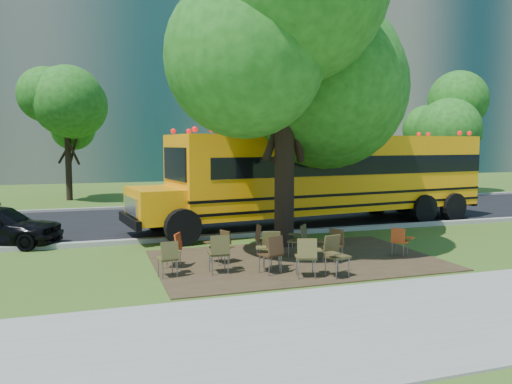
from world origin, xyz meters
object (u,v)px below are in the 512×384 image
object	(u,v)px
school_bus	(330,174)
chair_4	(307,253)
chair_5	(335,252)
chair_10	(263,238)
chair_1	(220,250)
chair_2	(273,251)
chair_0	(169,255)
chair_8	(174,247)
chair_11	(299,237)
chair_9	(221,244)
chair_3	(270,247)
main_tree	(285,47)
chair_7	(400,239)
chair_6	(333,242)

from	to	relation	value
school_bus	chair_4	size ratio (longest dim) A/B	14.68
chair_5	chair_10	bearing A→B (deg)	-81.74
chair_1	chair_2	world-z (taller)	chair_1
chair_0	chair_8	size ratio (longest dim) A/B	0.98
chair_8	chair_10	bearing A→B (deg)	-55.49
chair_2	chair_11	xyz separation A→B (m)	(1.21, 1.32, -0.01)
chair_8	chair_9	world-z (taller)	chair_8
chair_3	chair_10	distance (m)	1.28
main_tree	chair_3	size ratio (longest dim) A/B	10.18
school_bus	chair_3	bearing A→B (deg)	-135.45
school_bus	chair_11	distance (m)	5.84
chair_9	chair_11	xyz separation A→B (m)	(2.06, -0.02, 0.04)
main_tree	chair_11	size ratio (longest dim) A/B	10.47
chair_2	chair_7	world-z (taller)	chair_2
chair_2	chair_6	xyz separation A→B (m)	(1.79, 0.58, -0.03)
chair_0	main_tree	bearing A→B (deg)	23.63
chair_7	chair_3	bearing A→B (deg)	-122.26
chair_11	chair_6	bearing A→B (deg)	-103.55
main_tree	chair_8	bearing A→B (deg)	-155.19
chair_10	chair_0	bearing A→B (deg)	-58.48
chair_2	chair_3	xyz separation A→B (m)	(0.06, 0.33, 0.01)
chair_5	chair_8	distance (m)	3.76
chair_1	school_bus	bearing A→B (deg)	48.23
school_bus	chair_9	size ratio (longest dim) A/B	16.41
chair_1	chair_3	world-z (taller)	chair_1
school_bus	chair_7	xyz separation A→B (m)	(-0.68, -5.39, -1.39)
chair_6	chair_8	bearing A→B (deg)	50.32
chair_4	chair_9	world-z (taller)	chair_4
school_bus	chair_11	world-z (taller)	school_bus
chair_9	chair_10	xyz separation A→B (m)	(1.17, 0.25, 0.03)
chair_9	chair_11	world-z (taller)	chair_11
chair_7	chair_2	bearing A→B (deg)	-117.30
chair_2	chair_5	xyz separation A→B (m)	(1.21, -0.64, 0.02)
main_tree	school_bus	bearing A→B (deg)	46.21
chair_2	chair_5	world-z (taller)	chair_5
school_bus	chair_1	bearing A→B (deg)	-142.42
chair_4	chair_8	xyz separation A→B (m)	(-2.61, 1.84, -0.04)
chair_1	chair_9	bearing A→B (deg)	77.35
chair_11	chair_1	bearing A→B (deg)	150.35
main_tree	school_bus	world-z (taller)	main_tree
main_tree	chair_8	size ratio (longest dim) A/B	10.87
chair_7	chair_4	bearing A→B (deg)	-106.01
chair_0	chair_10	xyz separation A→B (m)	(2.57, 1.16, 0.03)
chair_9	school_bus	bearing A→B (deg)	-70.31
chair_4	chair_7	xyz separation A→B (m)	(3.16, 1.19, -0.09)
chair_11	chair_5	bearing A→B (deg)	-141.74
chair_4	chair_7	size ratio (longest dim) A/B	1.18
school_bus	chair_8	size ratio (longest dim) A/B	15.87
chair_3	chair_9	world-z (taller)	chair_3
chair_7	chair_9	xyz separation A→B (m)	(-4.60, 0.72, 0.03)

